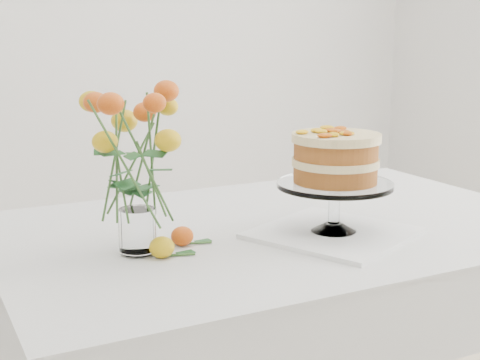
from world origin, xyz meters
name	(u,v)px	position (x,y,z in m)	size (l,w,h in m)	color
table	(282,254)	(0.00, 0.00, 0.67)	(1.43, 0.93, 0.76)	tan
napkin	(333,233)	(0.06, -0.14, 0.76)	(0.33, 0.33, 0.01)	white
cake_stand	(335,163)	(0.06, -0.14, 0.93)	(0.28, 0.28, 0.25)	white
rose_vase	(134,146)	(-0.41, -0.06, 1.00)	(0.34, 0.34, 0.41)	white
loose_rose_near	(162,247)	(-0.37, -0.11, 0.78)	(0.10, 0.06, 0.05)	gold
loose_rose_far	(182,236)	(-0.30, -0.05, 0.78)	(0.09, 0.05, 0.04)	#C93E09
stray_petal_a	(260,240)	(-0.12, -0.10, 0.76)	(0.03, 0.02, 0.00)	#F5B20F
stray_petal_b	(305,238)	(-0.02, -0.14, 0.76)	(0.03, 0.02, 0.00)	#F5B20F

